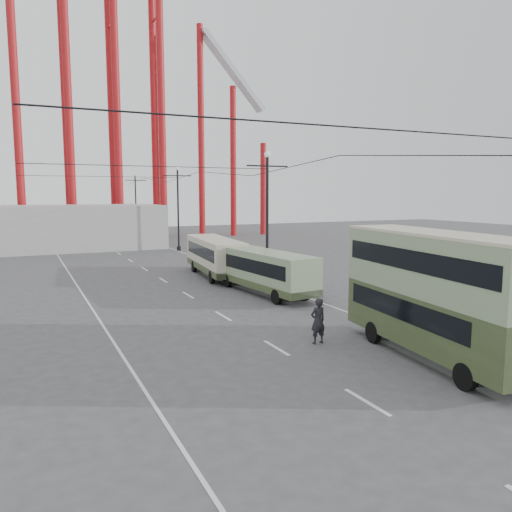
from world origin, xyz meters
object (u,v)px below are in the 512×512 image
single_decker_cream (215,255)px  pedestrian (318,321)px  single_decker_green (262,269)px  double_decker_bus (435,289)px

single_decker_cream → pedestrian: size_ratio=4.86×
single_decker_green → single_decker_cream: bearing=87.9°
single_decker_green → pedestrian: 11.15m
single_decker_green → pedestrian: size_ratio=5.00×
double_decker_bus → pedestrian: (-2.96, 3.62, -1.78)m
single_decker_green → single_decker_cream: single_decker_cream is taller
double_decker_bus → pedestrian: bearing=136.0°
single_decker_cream → pedestrian: single_decker_cream is taller
single_decker_green → single_decker_cream: 7.39m
single_decker_cream → single_decker_green: bearing=-81.1°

